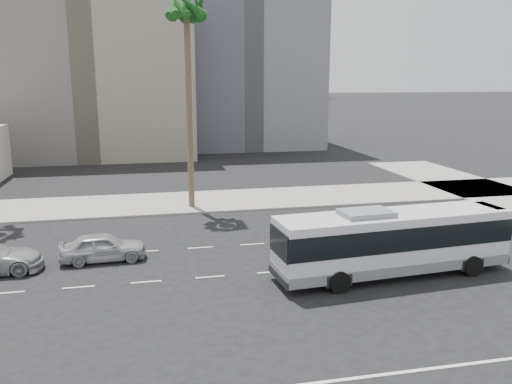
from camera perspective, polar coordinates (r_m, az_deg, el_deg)
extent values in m
plane|color=black|center=(25.58, 1.66, -8.87)|extent=(700.00, 700.00, 0.00)
cube|color=gray|center=(40.15, -3.58, -0.93)|extent=(120.00, 7.00, 0.15)
cube|color=slate|center=(68.46, -17.70, 11.52)|extent=(24.00, 18.00, 18.00)
cube|color=#585A64|center=(76.50, -1.79, 15.09)|extent=(20.00, 20.00, 26.00)
cube|color=silver|center=(273.50, -11.65, 14.70)|extent=(42.00, 42.00, 44.00)
cube|color=slate|center=(259.48, -0.76, 17.97)|extent=(26.00, 26.00, 70.00)
cube|color=slate|center=(293.85, 3.03, 16.31)|extent=(22.00, 22.00, 60.00)
cube|color=silver|center=(25.57, 14.88, -5.08)|extent=(11.65, 3.47, 2.57)
cube|color=black|center=(25.47, 14.92, -4.34)|extent=(11.71, 3.54, 1.09)
cube|color=slate|center=(25.92, 14.74, -7.48)|extent=(11.67, 3.51, 0.49)
cube|color=slate|center=(24.57, 11.97, -2.28)|extent=(2.50, 1.78, 0.30)
cube|color=#262628|center=(28.12, 24.96, -1.86)|extent=(0.74, 1.82, 0.30)
cylinder|color=black|center=(26.79, 23.03, -7.77)|extent=(0.99, 0.30, 0.99)
cylinder|color=black|center=(28.76, 20.16, -6.18)|extent=(0.99, 0.30, 0.99)
cylinder|color=black|center=(23.59, 8.69, -9.60)|extent=(0.99, 0.30, 0.99)
cylinder|color=black|center=(25.81, 6.70, -7.58)|extent=(0.99, 0.30, 0.99)
imported|color=#A4A4A8|center=(28.08, -16.54, -5.84)|extent=(1.95, 4.43, 1.48)
cylinder|color=brown|center=(37.24, -7.38, 8.53)|extent=(0.38, 0.38, 13.72)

